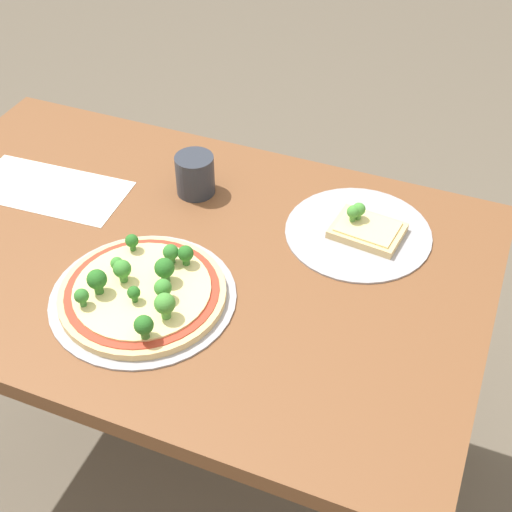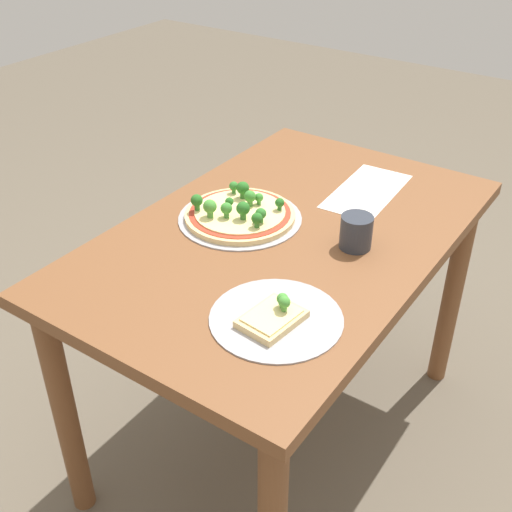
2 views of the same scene
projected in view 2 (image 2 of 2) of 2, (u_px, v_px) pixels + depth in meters
ground_plane at (279, 431)px, 2.04m from camera, size 8.00×8.00×0.00m
dining_table at (284, 266)px, 1.69m from camera, size 1.18×0.75×0.74m
pizza_tray_whole at (239, 213)px, 1.68m from camera, size 0.33×0.33×0.07m
pizza_tray_slice at (275, 317)px, 1.32m from camera, size 0.28×0.28×0.06m
drinking_cup at (356, 232)px, 1.55m from camera, size 0.08×0.08×0.08m
paper_menu at (367, 191)px, 1.82m from camera, size 0.33×0.17×0.00m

